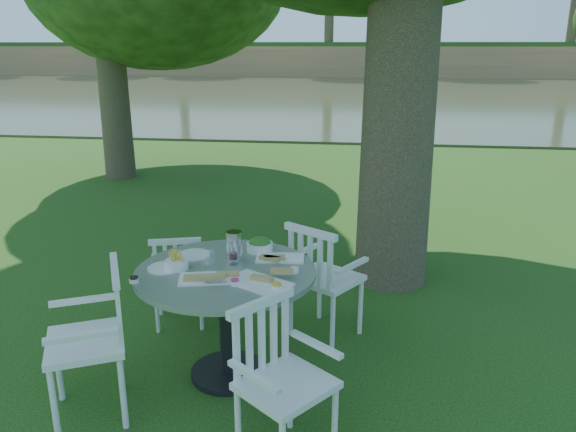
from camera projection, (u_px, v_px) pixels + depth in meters
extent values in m
plane|color=#12360B|center=(285.00, 311.00, 5.12)|extent=(140.00, 140.00, 0.00)
cylinder|color=black|center=(229.00, 372.00, 4.13)|extent=(0.56, 0.56, 0.04)
cylinder|color=black|center=(228.00, 324.00, 4.02)|extent=(0.12, 0.12, 0.75)
cylinder|color=slate|center=(226.00, 272.00, 3.90)|extent=(1.26, 1.26, 0.04)
cylinder|color=white|center=(360.00, 307.00, 4.66)|extent=(0.04, 0.04, 0.49)
cylinder|color=white|center=(320.00, 293.00, 4.93)|extent=(0.04, 0.04, 0.49)
cylinder|color=white|center=(333.00, 324.00, 4.38)|extent=(0.04, 0.04, 0.49)
cylinder|color=white|center=(291.00, 308.00, 4.65)|extent=(0.04, 0.04, 0.49)
cube|color=white|center=(326.00, 278.00, 4.58)|extent=(0.66, 0.65, 0.04)
cube|color=white|center=(310.00, 259.00, 4.36)|extent=(0.44, 0.31, 0.50)
cylinder|color=white|center=(201.00, 291.00, 5.05)|extent=(0.03, 0.03, 0.41)
cylinder|color=white|center=(160.00, 294.00, 5.00)|extent=(0.03, 0.03, 0.41)
cylinder|color=white|center=(201.00, 307.00, 4.74)|extent=(0.03, 0.03, 0.41)
cylinder|color=white|center=(157.00, 310.00, 4.69)|extent=(0.03, 0.03, 0.41)
cube|color=white|center=(178.00, 277.00, 4.80)|extent=(0.51, 0.48, 0.04)
cube|color=white|center=(176.00, 264.00, 4.57)|extent=(0.41, 0.15, 0.42)
cylinder|color=white|center=(58.00, 367.00, 3.78)|extent=(0.04, 0.04, 0.50)
cylinder|color=white|center=(54.00, 406.00, 3.38)|extent=(0.04, 0.04, 0.50)
cylinder|color=white|center=(120.00, 357.00, 3.90)|extent=(0.04, 0.04, 0.50)
cylinder|color=white|center=(123.00, 393.00, 3.50)|extent=(0.04, 0.04, 0.50)
cube|color=white|center=(85.00, 342.00, 3.56)|extent=(0.64, 0.66, 0.04)
cube|color=white|center=(118.00, 304.00, 3.56)|extent=(0.26, 0.48, 0.51)
cylinder|color=white|center=(335.00, 423.00, 3.25)|extent=(0.04, 0.04, 0.47)
cylinder|color=white|center=(238.00, 425.00, 3.23)|extent=(0.04, 0.04, 0.47)
cylinder|color=white|center=(290.00, 395.00, 3.51)|extent=(0.04, 0.04, 0.47)
cube|color=white|center=(286.00, 385.00, 3.17)|extent=(0.64, 0.65, 0.04)
cube|color=white|center=(262.00, 338.00, 3.25)|extent=(0.33, 0.40, 0.48)
cube|color=white|center=(206.00, 278.00, 3.73)|extent=(0.39, 0.29, 0.01)
cube|color=white|center=(259.00, 283.00, 3.66)|extent=(0.48, 0.41, 0.02)
cube|color=white|center=(280.00, 258.00, 4.09)|extent=(0.36, 0.22, 0.01)
cylinder|color=white|center=(165.00, 268.00, 3.91)|extent=(0.24, 0.24, 0.01)
cylinder|color=white|center=(194.00, 255.00, 4.15)|extent=(0.25, 0.25, 0.01)
cylinder|color=white|center=(177.00, 264.00, 3.90)|extent=(0.17, 0.17, 0.06)
cylinder|color=white|center=(260.00, 247.00, 4.24)|extent=(0.20, 0.20, 0.07)
cylinder|color=silver|center=(234.00, 247.00, 4.01)|extent=(0.11, 0.11, 0.22)
cylinder|color=white|center=(233.00, 252.00, 3.96)|extent=(0.07, 0.07, 0.18)
cylinder|color=white|center=(210.00, 259.00, 3.93)|extent=(0.07, 0.07, 0.12)
cylinder|color=white|center=(205.00, 259.00, 3.93)|extent=(0.07, 0.07, 0.11)
cylinder|color=white|center=(235.00, 283.00, 3.65)|extent=(0.07, 0.07, 0.03)
cylinder|color=white|center=(276.00, 287.00, 3.58)|extent=(0.07, 0.07, 0.03)
cylinder|color=white|center=(294.00, 271.00, 3.85)|extent=(0.06, 0.06, 0.03)
cylinder|color=white|center=(134.00, 280.00, 3.69)|extent=(0.07, 0.07, 0.03)
cube|color=#353D24|center=(351.00, 95.00, 26.91)|extent=(100.00, 28.00, 0.12)
cube|color=olive|center=(357.00, 62.00, 41.28)|extent=(100.00, 3.00, 2.20)
cube|color=#12360B|center=(359.00, 44.00, 48.02)|extent=(100.00, 18.00, 0.30)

